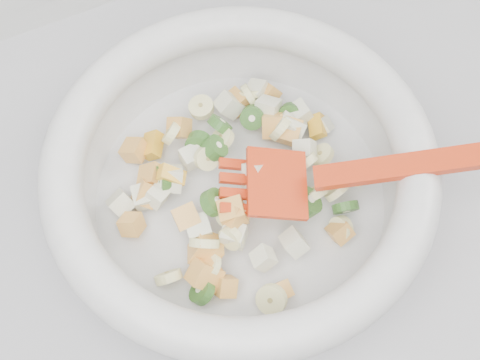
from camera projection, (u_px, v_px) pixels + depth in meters
name	position (u px, v px, depth m)	size (l,w,h in m)	color
counter	(301.00, 288.00, 1.07)	(2.00, 0.60, 0.90)	#929297
mixing_bowl	(241.00, 176.00, 0.60)	(0.42, 0.35, 0.12)	silver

